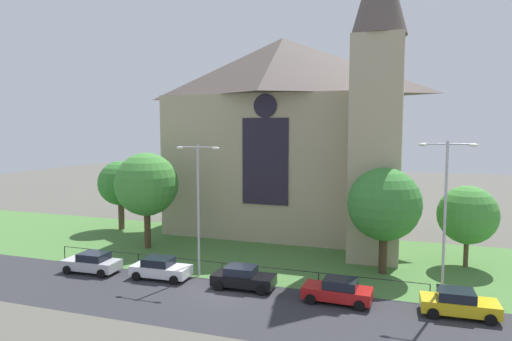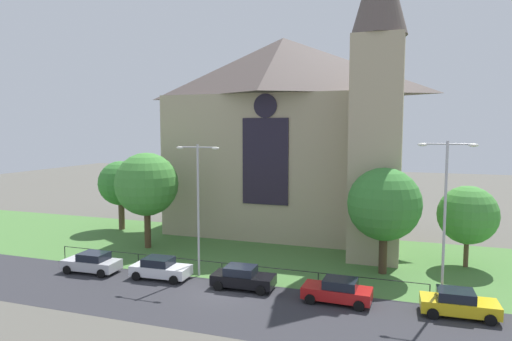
{
  "view_description": "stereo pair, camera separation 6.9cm",
  "coord_description": "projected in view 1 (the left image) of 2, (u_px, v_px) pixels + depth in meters",
  "views": [
    {
      "loc": [
        11.17,
        -26.53,
        10.73
      ],
      "look_at": [
        -0.48,
        8.0,
        7.31
      ],
      "focal_mm": 31.45,
      "sensor_mm": 36.0,
      "label": 1
    },
    {
      "loc": [
        11.24,
        -26.51,
        10.73
      ],
      "look_at": [
        -0.48,
        8.0,
        7.31
      ],
      "focal_mm": 31.45,
      "sensor_mm": 36.0,
      "label": 2
    }
  ],
  "objects": [
    {
      "name": "ground",
      "position": [
        269.0,
        252.0,
        39.02
      ],
      "size": [
        160.0,
        160.0,
        0.0
      ],
      "primitive_type": "plane",
      "color": "#56544C"
    },
    {
      "name": "road_asphalt",
      "position": [
        212.0,
        303.0,
        27.7
      ],
      "size": [
        120.0,
        8.0,
        0.01
      ],
      "primitive_type": "cube",
      "color": "#2D2D33",
      "rests_on": "ground"
    },
    {
      "name": "grass_verge",
      "position": [
        262.0,
        258.0,
        37.14
      ],
      "size": [
        120.0,
        20.0,
        0.01
      ],
      "primitive_type": "cube",
      "color": "#477538",
      "rests_on": "ground"
    },
    {
      "name": "church_building",
      "position": [
        288.0,
        133.0,
        45.96
      ],
      "size": [
        23.2,
        16.2,
        26.0
      ],
      "color": "tan",
      "rests_on": "ground"
    },
    {
      "name": "iron_railing",
      "position": [
        222.0,
        265.0,
        32.24
      ],
      "size": [
        28.07,
        0.07,
        1.13
      ],
      "color": "black",
      "rests_on": "ground"
    },
    {
      "name": "tree_left_far",
      "position": [
        120.0,
        183.0,
        47.43
      ],
      "size": [
        4.68,
        4.68,
        7.32
      ],
      "color": "brown",
      "rests_on": "ground"
    },
    {
      "name": "tree_right_far",
      "position": [
        468.0,
        215.0,
        34.54
      ],
      "size": [
        4.51,
        4.51,
        6.36
      ],
      "color": "brown",
      "rests_on": "ground"
    },
    {
      "name": "tree_right_near",
      "position": [
        384.0,
        204.0,
        32.87
      ],
      "size": [
        5.37,
        5.37,
        7.9
      ],
      "color": "#423021",
      "rests_on": "ground"
    },
    {
      "name": "tree_left_near",
      "position": [
        146.0,
        184.0,
        39.99
      ],
      "size": [
        5.64,
        5.64,
        8.6
      ],
      "color": "#4C3823",
      "rests_on": "ground"
    },
    {
      "name": "streetlamp_near",
      "position": [
        198.0,
        195.0,
        32.25
      ],
      "size": [
        3.37,
        0.26,
        9.61
      ],
      "color": "#B2B2B7",
      "rests_on": "ground"
    },
    {
      "name": "streetlamp_far",
      "position": [
        445.0,
        204.0,
        26.99
      ],
      "size": [
        3.37,
        0.26,
        10.01
      ],
      "color": "#B2B2B7",
      "rests_on": "ground"
    },
    {
      "name": "parked_car_silver",
      "position": [
        92.0,
        263.0,
        33.47
      ],
      "size": [
        4.26,
        2.14,
        1.51
      ],
      "rotation": [
        0.0,
        0.0,
        3.18
      ],
      "color": "#B7B7BC",
      "rests_on": "ground"
    },
    {
      "name": "parked_car_white",
      "position": [
        160.0,
        268.0,
        32.11
      ],
      "size": [
        4.26,
        2.15,
        1.51
      ],
      "rotation": [
        0.0,
        0.0,
        0.04
      ],
      "color": "silver",
      "rests_on": "ground"
    },
    {
      "name": "parked_car_black",
      "position": [
        243.0,
        278.0,
        30.12
      ],
      "size": [
        4.25,
        2.13,
        1.51
      ],
      "rotation": [
        0.0,
        0.0,
        0.03
      ],
      "color": "black",
      "rests_on": "ground"
    },
    {
      "name": "parked_car_red",
      "position": [
        338.0,
        291.0,
        27.68
      ],
      "size": [
        4.26,
        2.14,
        1.51
      ],
      "rotation": [
        0.0,
        0.0,
        3.11
      ],
      "color": "#B21919",
      "rests_on": "ground"
    },
    {
      "name": "parked_car_yellow",
      "position": [
        458.0,
        303.0,
        25.69
      ],
      "size": [
        4.26,
        2.15,
        1.51
      ],
      "rotation": [
        0.0,
        0.0,
        0.04
      ],
      "color": "gold",
      "rests_on": "ground"
    }
  ]
}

